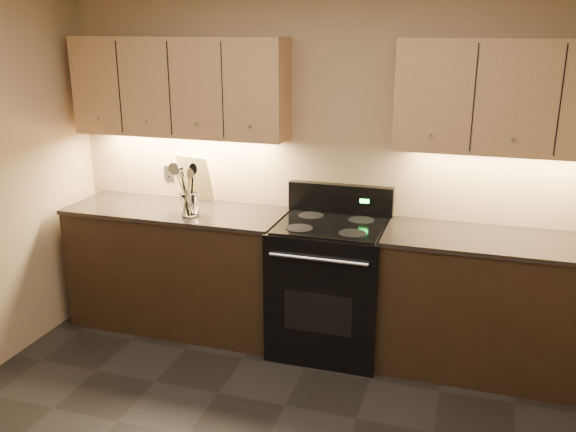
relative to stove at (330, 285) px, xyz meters
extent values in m
cube|color=tan|center=(-0.08, 0.32, 0.82)|extent=(4.00, 0.04, 2.60)
cube|color=black|center=(-1.18, 0.02, -0.03)|extent=(1.60, 0.60, 0.90)
cube|color=#332720|center=(-1.18, 0.02, 0.44)|extent=(1.62, 0.62, 0.03)
cube|color=black|center=(1.10, 0.02, -0.03)|extent=(1.44, 0.60, 0.90)
cube|color=#332720|center=(1.10, 0.02, 0.44)|extent=(1.46, 0.62, 0.03)
cube|color=black|center=(0.00, -0.01, -0.02)|extent=(0.76, 0.65, 0.92)
cube|color=black|center=(0.00, -0.01, 0.45)|extent=(0.70, 0.60, 0.01)
cube|color=black|center=(0.00, 0.28, 0.55)|extent=(0.76, 0.07, 0.22)
cube|color=#19FF33|center=(0.18, 0.24, 0.56)|extent=(0.06, 0.00, 0.03)
cylinder|color=silver|center=(0.00, -0.35, 0.32)|extent=(0.65, 0.02, 0.02)
cube|color=black|center=(0.00, -0.33, -0.07)|extent=(0.46, 0.00, 0.28)
cylinder|color=black|center=(-0.18, -0.16, 0.45)|extent=(0.18, 0.18, 0.00)
cylinder|color=black|center=(0.18, -0.16, 0.45)|extent=(0.18, 0.18, 0.00)
cylinder|color=black|center=(-0.18, 0.14, 0.45)|extent=(0.18, 0.18, 0.00)
cylinder|color=black|center=(0.18, 0.14, 0.45)|extent=(0.18, 0.18, 0.00)
cube|color=tan|center=(-1.18, 0.17, 1.32)|extent=(1.60, 0.30, 0.70)
cube|color=tan|center=(1.10, 0.17, 1.32)|extent=(1.44, 0.30, 0.70)
cube|color=#B2B5BA|center=(-1.38, 0.31, 0.64)|extent=(0.08, 0.01, 0.12)
cylinder|color=white|center=(-1.00, -0.11, 0.53)|extent=(0.15, 0.15, 0.16)
cylinder|color=white|center=(-1.00, -0.11, 0.46)|extent=(0.13, 0.13, 0.02)
cube|color=tan|center=(-1.13, 0.26, 0.63)|extent=(0.31, 0.18, 0.36)
camera|label=1|loc=(0.89, -3.85, 1.72)|focal=38.00mm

